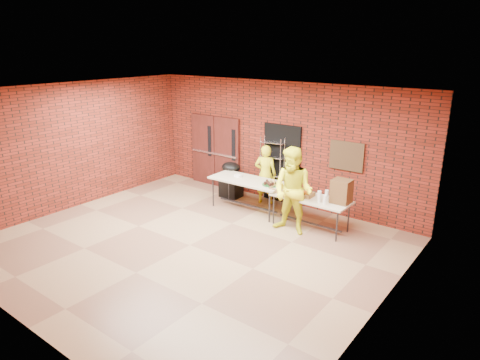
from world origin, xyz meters
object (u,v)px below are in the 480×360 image
(coffee_dispenser, at_px, (341,191))
(volunteer_man, at_px, (293,191))
(volunteer_woman, at_px, (265,174))
(table_right, at_px, (311,200))
(wire_rack, at_px, (272,170))
(covered_grill, at_px, (231,179))
(table_left, at_px, (248,182))

(coffee_dispenser, xyz_separation_m, volunteer_man, (-0.89, -0.56, -0.03))
(coffee_dispenser, xyz_separation_m, volunteer_woman, (-2.43, 0.64, -0.22))
(table_right, bearing_deg, wire_rack, 151.46)
(table_right, relative_size, volunteer_man, 0.93)
(coffee_dispenser, distance_m, volunteer_woman, 2.52)
(coffee_dispenser, bearing_deg, table_right, -171.42)
(covered_grill, xyz_separation_m, volunteer_woman, (1.03, 0.17, 0.30))
(covered_grill, distance_m, volunteer_woman, 1.09)
(table_right, bearing_deg, covered_grill, 169.38)
(table_left, bearing_deg, covered_grill, 149.97)
(covered_grill, height_order, volunteer_man, volunteer_man)
(volunteer_woman, bearing_deg, table_right, 134.02)
(coffee_dispenser, bearing_deg, table_left, -178.48)
(coffee_dispenser, bearing_deg, volunteer_woman, 165.24)
(table_left, bearing_deg, wire_rack, 81.80)
(wire_rack, height_order, volunteer_woman, wire_rack)
(volunteer_man, bearing_deg, volunteer_woman, 141.06)
(wire_rack, relative_size, volunteer_man, 0.90)
(covered_grill, xyz_separation_m, volunteer_man, (2.57, -1.03, 0.48))
(coffee_dispenser, bearing_deg, covered_grill, 172.24)
(table_left, xyz_separation_m, covered_grill, (-0.97, 0.54, -0.25))
(covered_grill, bearing_deg, table_left, -32.06)
(table_left, distance_m, table_right, 1.81)
(wire_rack, relative_size, volunteer_woman, 1.11)
(table_left, distance_m, volunteer_woman, 0.71)
(volunteer_woman, bearing_deg, table_left, 62.34)
(volunteer_woman, bearing_deg, volunteer_man, 119.09)
(coffee_dispenser, xyz_separation_m, covered_grill, (-3.46, 0.47, -0.51))
(table_left, relative_size, covered_grill, 2.01)
(volunteer_man, bearing_deg, covered_grill, 157.12)
(covered_grill, bearing_deg, wire_rack, 16.49)
(volunteer_man, bearing_deg, table_right, 63.58)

